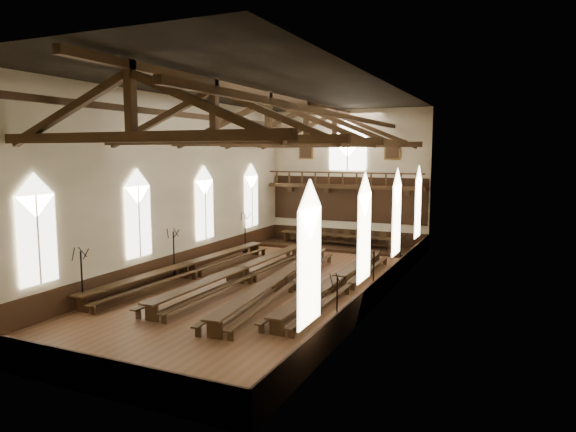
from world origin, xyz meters
name	(u,v)px	position (x,y,z in m)	size (l,w,h in m)	color
ground	(269,285)	(0.00, 0.00, 0.00)	(26.00, 26.00, 0.00)	brown
room_walls	(269,161)	(0.00, 0.00, 6.46)	(26.00, 26.00, 26.00)	beige
wainscot_band	(269,274)	(0.00, 0.00, 0.60)	(12.00, 26.00, 1.20)	black
side_windows	(269,214)	(0.00, 0.00, 3.74)	(11.85, 19.80, 4.50)	white
end_window	(348,148)	(0.00, 12.90, 7.22)	(2.80, 0.12, 3.80)	white
minstrels_gallery	(346,193)	(0.00, 12.66, 3.91)	(11.80, 1.24, 3.70)	#3B2312
portraits	(348,150)	(0.00, 12.90, 7.10)	(7.75, 0.09, 1.45)	brown
roof_trusses	(269,126)	(0.00, 0.00, 8.22)	(11.70, 25.70, 2.80)	#3B2312
refectory_row_a	(187,267)	(-4.94, -0.27, 0.59)	(2.08, 15.03, 0.81)	#3B2312
refectory_row_b	(241,271)	(-1.69, 0.04, 0.60)	(1.82, 15.05, 0.82)	#3B2312
refectory_row_c	(280,279)	(0.90, -0.62, 0.59)	(2.33, 15.06, 0.81)	#3B2312
refectory_row_d	(338,280)	(3.60, 0.46, 0.56)	(1.60, 14.56, 0.77)	#3B2312
dais	(336,247)	(-0.27, 11.40, 0.10)	(11.40, 3.11, 0.21)	black
high_table	(336,236)	(-0.27, 11.40, 0.89)	(8.60, 1.17, 0.80)	#3B2312
high_chairs	(340,236)	(-0.27, 12.23, 0.76)	(6.76, 0.47, 1.02)	#3B2312
candelabrum_left_near	(83,291)	(-5.55, -7.17, 0.85)	(0.76, 0.86, 2.81)	black
candelabrum_left_mid	(174,263)	(-5.55, -0.65, 0.83)	(0.83, 0.79, 2.75)	black
candelabrum_left_far	(245,240)	(-5.55, 7.38, 0.85)	(0.74, 0.86, 2.80)	black
candelabrum_right_near	(337,316)	(5.55, -5.32, 0.71)	(0.69, 0.69, 2.34)	black
candelabrum_right_mid	(373,283)	(5.55, -0.03, 0.74)	(0.70, 0.74, 2.45)	black
candelabrum_right_far	(400,260)	(5.55, 5.81, 0.71)	(0.65, 0.72, 2.35)	black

